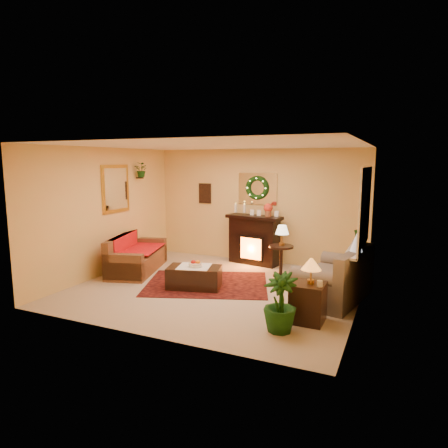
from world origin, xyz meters
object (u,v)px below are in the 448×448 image
at_px(sofa, 137,251).
at_px(fireplace, 254,240).
at_px(loveseat, 333,275).
at_px(end_table_square, 308,304).
at_px(coffee_table, 194,277).
at_px(side_table_round, 281,261).

bearing_deg(sofa, fireplace, 20.61).
bearing_deg(sofa, loveseat, -18.42).
distance_m(end_table_square, coffee_table, 2.36).
xyz_separation_m(sofa, end_table_square, (3.93, -1.25, -0.16)).
xyz_separation_m(fireplace, loveseat, (2.03, -1.70, -0.13)).
relative_size(sofa, coffee_table, 1.87).
relative_size(sofa, loveseat, 1.16).
distance_m(sofa, end_table_square, 4.12).
height_order(loveseat, coffee_table, loveseat).
distance_m(loveseat, coffee_table, 2.48).
bearing_deg(side_table_round, end_table_square, -64.24).
relative_size(fireplace, coffee_table, 1.18).
bearing_deg(sofa, coffee_table, -35.12).
distance_m(loveseat, end_table_square, 1.16).
distance_m(sofa, side_table_round, 3.04).
relative_size(fireplace, loveseat, 0.74).
bearing_deg(loveseat, fireplace, 152.15).
xyz_separation_m(loveseat, end_table_square, (-0.17, -1.14, -0.15)).
bearing_deg(sofa, end_table_square, -34.53).
distance_m(side_table_round, end_table_square, 2.31).
bearing_deg(end_table_square, side_table_round, 115.76).
relative_size(side_table_round, coffee_table, 0.67).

